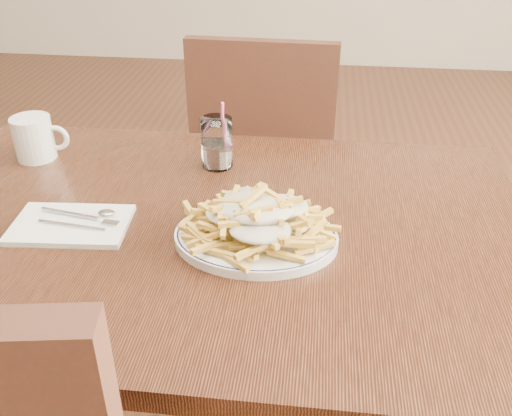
# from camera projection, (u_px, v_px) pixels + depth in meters

# --- Properties ---
(table) EXTENTS (1.20, 0.80, 0.75)m
(table) POSITION_uv_depth(u_px,v_px,m) (210.00, 257.00, 1.10)
(table) COLOR black
(table) RESTS_ON ground
(chair_far) EXTENTS (0.44, 0.44, 0.92)m
(chair_far) POSITION_uv_depth(u_px,v_px,m) (266.00, 157.00, 1.82)
(chair_far) COLOR black
(chair_far) RESTS_ON ground
(fries_plate) EXTENTS (0.33, 0.30, 0.02)m
(fries_plate) POSITION_uv_depth(u_px,v_px,m) (256.00, 237.00, 1.00)
(fries_plate) COLOR white
(fries_plate) RESTS_ON table
(loaded_fries) EXTENTS (0.25, 0.20, 0.07)m
(loaded_fries) POSITION_uv_depth(u_px,v_px,m) (256.00, 214.00, 0.97)
(loaded_fries) COLOR gold
(loaded_fries) RESTS_ON fries_plate
(napkin) EXTENTS (0.22, 0.15, 0.01)m
(napkin) POSITION_uv_depth(u_px,v_px,m) (71.00, 225.00, 1.04)
(napkin) COLOR white
(napkin) RESTS_ON table
(cutlery) EXTENTS (0.17, 0.07, 0.01)m
(cutlery) POSITION_uv_depth(u_px,v_px,m) (71.00, 220.00, 1.04)
(cutlery) COLOR silver
(cutlery) RESTS_ON napkin
(water_glass) EXTENTS (0.07, 0.07, 0.15)m
(water_glass) POSITION_uv_depth(u_px,v_px,m) (217.00, 146.00, 1.23)
(water_glass) COLOR white
(water_glass) RESTS_ON table
(coffee_mug) EXTENTS (0.12, 0.09, 0.10)m
(coffee_mug) POSITION_uv_depth(u_px,v_px,m) (35.00, 138.00, 1.27)
(coffee_mug) COLOR white
(coffee_mug) RESTS_ON table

